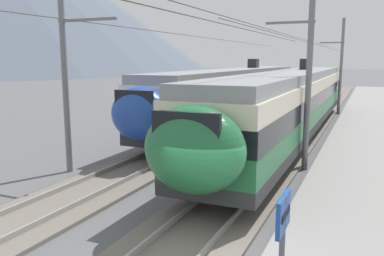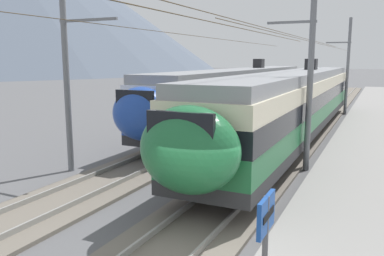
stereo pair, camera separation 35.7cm
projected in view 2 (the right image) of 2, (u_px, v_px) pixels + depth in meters
track_near at (167, 253)px, 9.24m from camera, size 120.00×3.00×0.28m
track_far at (22, 219)px, 11.22m from camera, size 120.00×3.00×0.28m
train_near_platform at (296, 101)px, 22.04m from camera, size 28.73×2.95×4.27m
train_far_track at (240, 92)px, 27.90m from camera, size 27.13×2.93×4.27m
catenary_mast_mid at (307, 75)px, 15.80m from camera, size 49.36×1.95×7.39m
catenary_mast_east at (346, 65)px, 32.41m from camera, size 49.36×1.95×7.82m
catenary_mast_far_side at (70, 70)px, 15.55m from camera, size 49.36×2.65×7.73m
platform_sign at (265, 242)px, 5.36m from camera, size 0.70×0.08×2.39m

